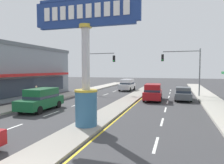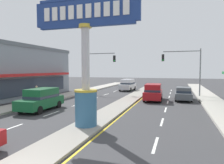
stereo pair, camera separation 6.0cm
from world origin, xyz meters
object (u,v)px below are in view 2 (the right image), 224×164
object	(u,v)px
traffic_light_left_side	(96,65)
suv_mid_left_lane	(153,92)
storefront_left	(2,71)
traffic_light_right_side	(186,64)
sedan_near_left_lane	(183,93)
suv_near_right_lane	(128,85)
suv_far_left_oncoming	(41,99)
district_sign	(86,64)
pedestrian_near_kerb	(37,93)

from	to	relation	value
traffic_light_left_side	suv_mid_left_lane	bearing A→B (deg)	-28.70
storefront_left	traffic_light_right_side	xyz separation A→B (m)	(21.76, 8.17, 0.94)
traffic_light_left_side	sedan_near_left_lane	size ratio (longest dim) A/B	1.44
suv_near_right_lane	traffic_light_right_side	bearing A→B (deg)	-30.77
suv_near_right_lane	sedan_near_left_lane	bearing A→B (deg)	-45.14
suv_far_left_oncoming	traffic_light_left_side	bearing A→B (deg)	91.21
sedan_near_left_lane	district_sign	bearing A→B (deg)	-113.86
suv_far_left_oncoming	district_sign	bearing A→B (deg)	-31.70
district_sign	sedan_near_left_lane	bearing A→B (deg)	66.14
district_sign	suv_mid_left_lane	size ratio (longest dim) A/B	1.65
traffic_light_left_side	suv_near_right_lane	world-z (taller)	traffic_light_left_side
traffic_light_left_side	suv_far_left_oncoming	size ratio (longest dim) A/B	1.34
traffic_light_left_side	traffic_light_right_side	size ratio (longest dim) A/B	1.00
suv_near_right_lane	traffic_light_left_side	bearing A→B (deg)	-125.02
sedan_near_left_lane	suv_mid_left_lane	bearing A→B (deg)	-158.20
suv_far_left_oncoming	sedan_near_left_lane	bearing A→B (deg)	39.40
traffic_light_left_side	pedestrian_near_kerb	xyz separation A→B (m)	(-2.31, -10.68, -3.10)
suv_far_left_oncoming	suv_near_right_lane	bearing A→B (deg)	79.89
sedan_near_left_lane	suv_far_left_oncoming	world-z (taller)	suv_far_left_oncoming
suv_far_left_oncoming	pedestrian_near_kerb	size ratio (longest dim) A/B	2.74
storefront_left	suv_mid_left_lane	world-z (taller)	storefront_left
suv_near_right_lane	suv_far_left_oncoming	size ratio (longest dim) A/B	1.01
storefront_left	sedan_near_left_lane	world-z (taller)	storefront_left
suv_near_right_lane	pedestrian_near_kerb	bearing A→B (deg)	-110.47
suv_far_left_oncoming	pedestrian_near_kerb	distance (m)	3.77
storefront_left	sedan_near_left_lane	distance (m)	22.15
traffic_light_left_side	pedestrian_near_kerb	world-z (taller)	traffic_light_left_side
traffic_light_left_side	suv_far_left_oncoming	xyz separation A→B (m)	(0.28, -13.41, -3.26)
sedan_near_left_lane	suv_far_left_oncoming	size ratio (longest dim) A/B	0.93
sedan_near_left_lane	traffic_light_left_side	bearing A→B (deg)	163.70
traffic_light_right_side	pedestrian_near_kerb	distance (m)	18.43
sedan_near_left_lane	pedestrian_near_kerb	bearing A→B (deg)	-154.00
storefront_left	suv_near_right_lane	distance (m)	18.76
district_sign	traffic_light_left_side	xyz separation A→B (m)	(-6.27, 17.10, 0.39)
storefront_left	traffic_light_right_side	world-z (taller)	storefront_left
suv_mid_left_lane	pedestrian_near_kerb	size ratio (longest dim) A/B	2.76
sedan_near_left_lane	suv_near_right_lane	bearing A→B (deg)	134.86
storefront_left	suv_far_left_oncoming	bearing A→B (deg)	-27.87
traffic_light_right_side	pedestrian_near_kerb	world-z (taller)	traffic_light_right_side
traffic_light_left_side	suv_far_left_oncoming	world-z (taller)	traffic_light_left_side
district_sign	pedestrian_near_kerb	distance (m)	11.05
district_sign	suv_far_left_oncoming	world-z (taller)	district_sign
storefront_left	suv_far_left_oncoming	distance (m)	11.01
traffic_light_right_side	suv_near_right_lane	xyz separation A→B (m)	(-8.94, 5.32, -3.26)
pedestrian_near_kerb	sedan_near_left_lane	bearing A→B (deg)	26.00
suv_near_right_lane	district_sign	bearing A→B (deg)	-83.13
traffic_light_left_side	suv_near_right_lane	bearing A→B (deg)	54.98
suv_mid_left_lane	pedestrian_near_kerb	world-z (taller)	suv_mid_left_lane
district_sign	sedan_near_left_lane	size ratio (longest dim) A/B	1.78
traffic_light_right_side	suv_near_right_lane	world-z (taller)	traffic_light_right_side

